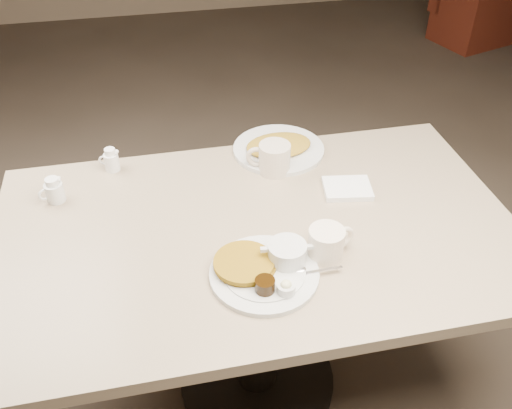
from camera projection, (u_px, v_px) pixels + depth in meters
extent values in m
cube|color=#4C3F33|center=(257.00, 382.00, 2.07)|extent=(7.00, 8.00, 0.02)
cube|color=tan|center=(257.00, 233.00, 1.61)|extent=(1.50, 0.90, 0.04)
cylinder|color=black|center=(257.00, 314.00, 1.83)|extent=(0.14, 0.14, 0.69)
cylinder|color=black|center=(257.00, 378.00, 2.06)|extent=(0.56, 0.56, 0.03)
cylinder|color=silver|center=(264.00, 274.00, 1.44)|extent=(0.32, 0.32, 0.01)
cylinder|color=silver|center=(264.00, 271.00, 1.44)|extent=(0.24, 0.24, 0.00)
cylinder|color=#8E6A10|center=(246.00, 264.00, 1.45)|extent=(0.18, 0.18, 0.01)
cylinder|color=#8E6A10|center=(244.00, 262.00, 1.44)|extent=(0.18, 0.18, 0.01)
cylinder|color=silver|center=(287.00, 253.00, 1.46)|extent=(0.11, 0.11, 0.05)
cube|color=silver|center=(265.00, 249.00, 1.44)|extent=(0.02, 0.01, 0.01)
cube|color=silver|center=(310.00, 247.00, 1.45)|extent=(0.02, 0.01, 0.01)
ellipsoid|color=silver|center=(282.00, 248.00, 1.45)|extent=(0.05, 0.05, 0.03)
ellipsoid|color=silver|center=(293.00, 251.00, 1.44)|extent=(0.05, 0.05, 0.02)
cylinder|color=black|center=(265.00, 286.00, 1.38)|extent=(0.06, 0.06, 0.04)
cylinder|color=silver|center=(286.00, 289.00, 1.37)|extent=(0.05, 0.05, 0.03)
ellipsoid|color=beige|center=(286.00, 285.00, 1.37)|extent=(0.03, 0.03, 0.02)
cube|color=silver|center=(322.00, 270.00, 1.44)|extent=(0.11, 0.01, 0.00)
ellipsoid|color=silver|center=(300.00, 269.00, 1.44)|extent=(0.04, 0.03, 0.01)
cylinder|color=#F7E6CD|center=(326.00, 244.00, 1.48)|extent=(0.12, 0.12, 0.09)
cylinder|color=#2B231E|center=(327.00, 232.00, 1.46)|extent=(0.10, 0.10, 0.01)
torus|color=#F7E6CD|center=(343.00, 237.00, 1.50)|extent=(0.07, 0.03, 0.07)
cube|color=white|center=(347.00, 188.00, 1.73)|extent=(0.16, 0.14, 0.02)
cylinder|color=beige|center=(275.00, 158.00, 1.79)|extent=(0.13, 0.13, 0.10)
torus|color=beige|center=(257.00, 157.00, 1.80)|extent=(0.08, 0.04, 0.07)
cylinder|color=white|center=(55.00, 192.00, 1.68)|extent=(0.06, 0.06, 0.06)
cylinder|color=white|center=(52.00, 182.00, 1.66)|extent=(0.04, 0.04, 0.02)
cone|color=white|center=(59.00, 180.00, 1.67)|extent=(0.02, 0.03, 0.02)
torus|color=white|center=(45.00, 195.00, 1.67)|extent=(0.04, 0.02, 0.04)
cylinder|color=white|center=(112.00, 162.00, 1.81)|extent=(0.06, 0.06, 0.06)
cylinder|color=white|center=(110.00, 152.00, 1.79)|extent=(0.04, 0.04, 0.02)
cone|color=white|center=(116.00, 153.00, 1.79)|extent=(0.02, 0.02, 0.02)
torus|color=white|center=(104.00, 160.00, 1.81)|extent=(0.03, 0.02, 0.03)
cylinder|color=silver|center=(279.00, 149.00, 1.91)|extent=(0.35, 0.35, 0.01)
ellipsoid|color=#A98424|center=(279.00, 145.00, 1.90)|extent=(0.24, 0.19, 0.02)
cube|color=#5C2013|center=(505.00, 7.00, 4.60)|extent=(1.29, 0.79, 0.45)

